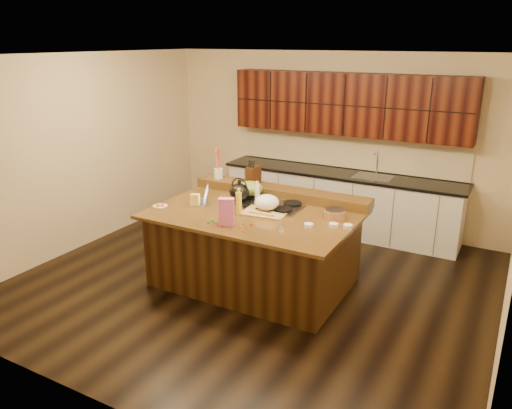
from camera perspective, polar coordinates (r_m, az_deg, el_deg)
The scene contains 36 objects.
room at distance 5.77m, azimuth -0.24°, elevation 3.16°, with size 5.52×5.02×2.72m.
island at distance 6.06m, azimuth -0.23°, elevation -4.94°, with size 2.40×1.60×0.92m.
back_ledge at distance 6.47m, azimuth 2.78°, elevation 1.43°, with size 2.40×0.30×0.12m, color black.
cooktop at distance 6.14m, azimuth 1.13°, elevation 0.08°, with size 0.92×0.52×0.05m.
back_counter at distance 7.72m, azimuth 9.81°, elevation 4.02°, with size 3.70×0.66×2.40m.
kettle at distance 6.13m, azimuth -1.92°, elevation 1.41°, with size 0.25×0.25×0.22m, color black.
green_bowl at distance 6.35m, azimuth -0.72°, elevation 1.85°, with size 0.33×0.33×0.18m, color olive.
laptop at distance 6.23m, azimuth -6.20°, elevation 0.65°, with size 0.37×0.38×0.21m.
oil_bottle at distance 5.77m, azimuth -1.99°, elevation 0.10°, with size 0.07×0.07×0.27m, color yellow.
vinegar_bottle at distance 6.12m, azimuth 0.15°, elevation 1.08°, with size 0.06×0.06×0.25m, color silver.
wooden_tray at distance 5.87m, azimuth 1.19°, elevation -0.01°, with size 0.55×0.43×0.21m.
ramekin_a at distance 5.47m, azimuth 10.45°, elevation -2.50°, with size 0.10×0.10×0.04m, color white.
ramekin_b at distance 5.44m, azimuth 6.04°, elevation -2.41°, with size 0.10×0.10×0.04m, color white.
ramekin_c at distance 5.49m, azimuth 8.86°, elevation -2.36°, with size 0.10×0.10×0.04m, color white.
strainer_bowl at distance 5.75m, azimuth 9.00°, elevation -1.14°, with size 0.24×0.24×0.09m, color #996B3F.
kitchen_timer at distance 5.37m, azimuth 2.89°, elevation -2.48°, with size 0.08×0.08×0.07m, color silver.
pink_bag at distance 5.44m, azimuth -3.40°, elevation -0.84°, with size 0.17×0.09×0.31m, color pink.
candy_plate at distance 6.21m, azimuth -10.91°, elevation -0.16°, with size 0.18×0.18×0.01m, color white.
package_box at distance 6.14m, azimuth -6.99°, elevation 0.52°, with size 0.11×0.07×0.15m, color #D7C44C.
utensil_crock at distance 6.88m, azimuth -4.31°, elevation 3.57°, with size 0.12×0.12×0.14m, color white.
knife_block at distance 6.60m, azimuth -0.29°, elevation 3.39°, with size 0.12×0.19×0.23m, color black.
gumdrop_0 at distance 5.45m, azimuth -3.92°, elevation -2.47°, with size 0.02×0.02×0.02m, color red.
gumdrop_1 at distance 5.62m, azimuth -5.06°, elevation -1.83°, with size 0.02×0.02×0.02m, color #198C26.
gumdrop_2 at distance 5.30m, azimuth -1.46°, elevation -3.03°, with size 0.02×0.02×0.02m, color red.
gumdrop_3 at distance 5.57m, azimuth -4.59°, elevation -2.01°, with size 0.02×0.02×0.02m, color #198C26.
gumdrop_4 at distance 5.48m, azimuth -0.55°, elevation -2.31°, with size 0.02×0.02×0.02m, color red.
gumdrop_5 at distance 5.55m, azimuth -4.11°, elevation -2.08°, with size 0.02×0.02×0.02m, color #198C26.
gumdrop_6 at distance 5.65m, azimuth -3.46°, elevation -1.69°, with size 0.02×0.02×0.02m, color red.
gumdrop_7 at distance 5.49m, azimuth -3.53°, elevation -2.31°, with size 0.02×0.02×0.02m, color #198C26.
gumdrop_8 at distance 5.37m, azimuth -2.86°, elevation -2.78°, with size 0.02×0.02×0.02m, color red.
gumdrop_9 at distance 5.57m, azimuth -5.48°, elevation -2.06°, with size 0.02×0.02×0.02m, color #198C26.
gumdrop_10 at distance 5.49m, azimuth -4.31°, elevation -2.31°, with size 0.02×0.02×0.02m, color red.
gumdrop_11 at distance 5.62m, azimuth -2.77°, elevation -1.79°, with size 0.02×0.02×0.02m, color #198C26.
gumdrop_12 at distance 5.49m, azimuth -3.62°, elevation -2.29°, with size 0.02×0.02×0.02m, color red.
gumdrop_13 at distance 5.51m, azimuth -1.53°, elevation -2.19°, with size 0.02×0.02×0.02m, color #198C26.
gumdrop_14 at distance 5.39m, azimuth -1.82°, elevation -2.67°, with size 0.02×0.02×0.02m, color red.
Camera 1 is at (2.71, -4.86, 2.87)m, focal length 35.00 mm.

